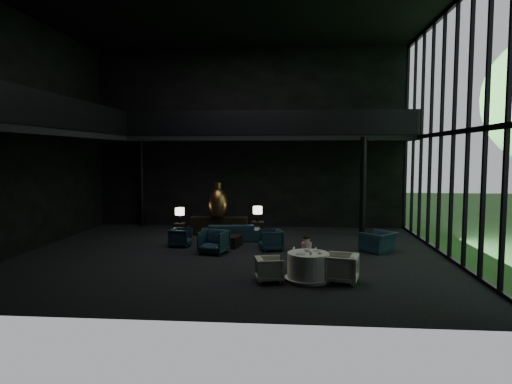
# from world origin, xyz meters

# --- Properties ---
(floor) EXTENTS (14.00, 12.00, 0.02)m
(floor) POSITION_xyz_m (0.00, 0.00, 0.00)
(floor) COLOR black
(floor) RESTS_ON ground
(ceiling) EXTENTS (14.00, 12.00, 0.02)m
(ceiling) POSITION_xyz_m (0.00, 0.00, 8.00)
(ceiling) COLOR black
(ceiling) RESTS_ON ground
(wall_back) EXTENTS (14.00, 0.04, 8.00)m
(wall_back) POSITION_xyz_m (0.00, 6.00, 4.00)
(wall_back) COLOR black
(wall_back) RESTS_ON ground
(wall_front) EXTENTS (14.00, 0.04, 8.00)m
(wall_front) POSITION_xyz_m (0.00, -6.00, 4.00)
(wall_front) COLOR black
(wall_front) RESTS_ON ground
(wall_left) EXTENTS (0.04, 12.00, 8.00)m
(wall_left) POSITION_xyz_m (-7.00, 0.00, 4.00)
(wall_left) COLOR black
(wall_left) RESTS_ON ground
(curtain_wall) EXTENTS (0.20, 12.00, 8.00)m
(curtain_wall) POSITION_xyz_m (6.95, 0.00, 4.00)
(curtain_wall) COLOR black
(curtain_wall) RESTS_ON ground
(mezzanine_left) EXTENTS (2.00, 12.00, 0.25)m
(mezzanine_left) POSITION_xyz_m (-6.00, 0.00, 4.00)
(mezzanine_left) COLOR black
(mezzanine_left) RESTS_ON wall_left
(mezzanine_back) EXTENTS (12.00, 2.00, 0.25)m
(mezzanine_back) POSITION_xyz_m (1.00, 5.00, 4.00)
(mezzanine_back) COLOR black
(mezzanine_back) RESTS_ON wall_back
(railing_left) EXTENTS (0.06, 12.00, 1.00)m
(railing_left) POSITION_xyz_m (-5.00, 0.00, 4.60)
(railing_left) COLOR black
(railing_left) RESTS_ON mezzanine_left
(railing_back) EXTENTS (12.00, 0.06, 1.00)m
(railing_back) POSITION_xyz_m (1.00, 4.00, 4.60)
(railing_back) COLOR black
(railing_back) RESTS_ON mezzanine_back
(column_nw) EXTENTS (0.24, 0.24, 4.00)m
(column_nw) POSITION_xyz_m (-5.00, 5.70, 2.00)
(column_nw) COLOR black
(column_nw) RESTS_ON floor
(column_ne) EXTENTS (0.24, 0.24, 4.00)m
(column_ne) POSITION_xyz_m (4.80, 4.00, 2.00)
(column_ne) COLOR black
(column_ne) RESTS_ON floor
(console) EXTENTS (2.31, 0.53, 0.74)m
(console) POSITION_xyz_m (-1.05, 3.68, 0.37)
(console) COLOR black
(console) RESTS_ON floor
(bronze_urn) EXTENTS (0.77, 0.77, 1.43)m
(bronze_urn) POSITION_xyz_m (-1.05, 3.45, 1.35)
(bronze_urn) COLOR olive
(bronze_urn) RESTS_ON console
(side_table_left) EXTENTS (0.45, 0.45, 0.50)m
(side_table_left) POSITION_xyz_m (-2.65, 3.46, 0.25)
(side_table_left) COLOR black
(side_table_left) RESTS_ON floor
(table_lamp_left) EXTENTS (0.37, 0.37, 0.63)m
(table_lamp_left) POSITION_xyz_m (-2.65, 3.51, 0.95)
(table_lamp_left) COLOR black
(table_lamp_left) RESTS_ON side_table_left
(side_table_right) EXTENTS (0.52, 0.52, 0.57)m
(side_table_right) POSITION_xyz_m (0.55, 3.68, 0.29)
(side_table_right) COLOR black
(side_table_right) RESTS_ON floor
(table_lamp_right) EXTENTS (0.37, 0.37, 0.63)m
(table_lamp_right) POSITION_xyz_m (0.55, 3.59, 1.02)
(table_lamp_right) COLOR black
(table_lamp_right) RESTS_ON side_table_right
(sofa) EXTENTS (2.55, 1.13, 0.96)m
(sofa) POSITION_xyz_m (-0.38, 2.44, 0.48)
(sofa) COLOR #12242F
(sofa) RESTS_ON floor
(lounge_armchair_west) EXTENTS (0.64, 0.68, 0.67)m
(lounge_armchair_west) POSITION_xyz_m (-2.05, 1.22, 0.33)
(lounge_armchair_west) COLOR #1D3747
(lounge_armchair_west) RESTS_ON floor
(lounge_armchair_east) EXTENTS (0.90, 0.93, 0.79)m
(lounge_armchair_east) POSITION_xyz_m (1.24, 0.85, 0.40)
(lounge_armchair_east) COLOR black
(lounge_armchair_east) RESTS_ON floor
(lounge_armchair_south) EXTENTS (1.14, 1.10, 0.96)m
(lounge_armchair_south) POSITION_xyz_m (-0.64, 0.16, 0.48)
(lounge_armchair_south) COLOR #13243F
(lounge_armchair_south) RESTS_ON floor
(window_armchair) EXTENTS (1.20, 1.21, 0.90)m
(window_armchair) POSITION_xyz_m (4.89, 0.89, 0.45)
(window_armchair) COLOR #15394D
(window_armchair) RESTS_ON floor
(coffee_table) EXTENTS (1.04, 1.04, 0.40)m
(coffee_table) POSITION_xyz_m (-0.36, 1.36, 0.20)
(coffee_table) COLOR black
(coffee_table) RESTS_ON floor
(dining_table) EXTENTS (1.24, 1.24, 0.75)m
(dining_table) POSITION_xyz_m (2.41, -2.86, 0.33)
(dining_table) COLOR white
(dining_table) RESTS_ON floor
(dining_chair_north) EXTENTS (0.64, 0.60, 0.63)m
(dining_chair_north) POSITION_xyz_m (2.33, -1.81, 0.32)
(dining_chair_north) COLOR beige
(dining_chair_north) RESTS_ON floor
(dining_chair_east) EXTENTS (0.98, 1.02, 0.88)m
(dining_chair_east) POSITION_xyz_m (3.27, -2.93, 0.44)
(dining_chair_east) COLOR beige
(dining_chair_east) RESTS_ON floor
(dining_chair_west) EXTENTS (0.70, 0.73, 0.64)m
(dining_chair_west) POSITION_xyz_m (1.39, -2.98, 0.32)
(dining_chair_west) COLOR beige
(dining_chair_west) RESTS_ON floor
(child) EXTENTS (0.28, 0.28, 0.60)m
(child) POSITION_xyz_m (2.38, -1.98, 0.75)
(child) COLOR beige
(child) RESTS_ON dining_chair_north
(plate_a) EXTENTS (0.28, 0.28, 0.02)m
(plate_a) POSITION_xyz_m (2.21, -3.05, 0.76)
(plate_a) COLOR white
(plate_a) RESTS_ON dining_table
(plate_b) EXTENTS (0.22, 0.22, 0.01)m
(plate_b) POSITION_xyz_m (2.63, -2.62, 0.76)
(plate_b) COLOR white
(plate_b) RESTS_ON dining_table
(saucer) EXTENTS (0.17, 0.17, 0.01)m
(saucer) POSITION_xyz_m (2.69, -2.97, 0.76)
(saucer) COLOR white
(saucer) RESTS_ON dining_table
(coffee_cup) EXTENTS (0.10, 0.10, 0.06)m
(coffee_cup) POSITION_xyz_m (2.71, -3.01, 0.79)
(coffee_cup) COLOR white
(coffee_cup) RESTS_ON saucer
(cereal_bowl) EXTENTS (0.17, 0.17, 0.08)m
(cereal_bowl) POSITION_xyz_m (2.38, -2.71, 0.79)
(cereal_bowl) COLOR white
(cereal_bowl) RESTS_ON dining_table
(cream_pot) EXTENTS (0.08, 0.08, 0.07)m
(cream_pot) POSITION_xyz_m (2.46, -3.09, 0.79)
(cream_pot) COLOR #99999E
(cream_pot) RESTS_ON dining_table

